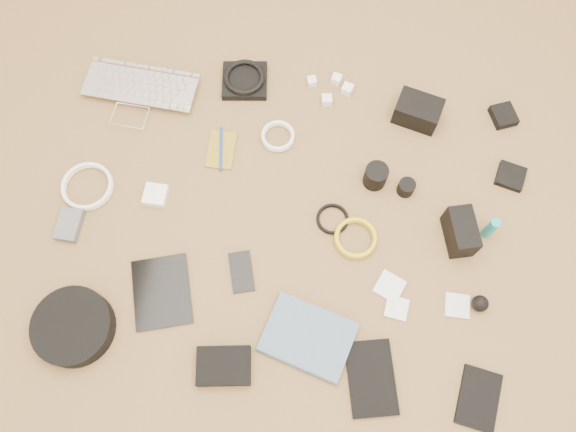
# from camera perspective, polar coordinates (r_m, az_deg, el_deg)

# --- Properties ---
(laptop) EXTENTS (0.39, 0.28, 0.03)m
(laptop) POSITION_cam_1_polar(r_m,az_deg,el_deg) (1.96, -15.13, 11.29)
(laptop) COLOR silver
(laptop) RESTS_ON ground
(headphone_pouch) EXTENTS (0.17, 0.16, 0.03)m
(headphone_pouch) POSITION_cam_1_polar(r_m,az_deg,el_deg) (1.94, -4.41, 13.53)
(headphone_pouch) COLOR black
(headphone_pouch) RESTS_ON ground
(headphones) EXTENTS (0.14, 0.14, 0.02)m
(headphones) POSITION_cam_1_polar(r_m,az_deg,el_deg) (1.92, -4.46, 13.90)
(headphones) COLOR black
(headphones) RESTS_ON headphone_pouch
(charger_a) EXTENTS (0.04, 0.04, 0.03)m
(charger_a) POSITION_cam_1_polar(r_m,az_deg,el_deg) (1.93, 2.43, 13.50)
(charger_a) COLOR white
(charger_a) RESTS_ON ground
(charger_b) EXTENTS (0.04, 0.04, 0.03)m
(charger_b) POSITION_cam_1_polar(r_m,az_deg,el_deg) (1.94, 4.94, 13.67)
(charger_b) COLOR white
(charger_b) RESTS_ON ground
(charger_c) EXTENTS (0.04, 0.04, 0.03)m
(charger_c) POSITION_cam_1_polar(r_m,az_deg,el_deg) (1.92, 6.04, 12.67)
(charger_c) COLOR white
(charger_c) RESTS_ON ground
(charger_d) EXTENTS (0.04, 0.04, 0.03)m
(charger_d) POSITION_cam_1_polar(r_m,az_deg,el_deg) (1.89, 3.96, 11.65)
(charger_d) COLOR white
(charger_d) RESTS_ON ground
(dslr_camera) EXTENTS (0.16, 0.13, 0.08)m
(dslr_camera) POSITION_cam_1_polar(r_m,az_deg,el_deg) (1.89, 13.04, 10.34)
(dslr_camera) COLOR black
(dslr_camera) RESTS_ON ground
(lens_pouch) EXTENTS (0.10, 0.10, 0.03)m
(lens_pouch) POSITION_cam_1_polar(r_m,az_deg,el_deg) (1.99, 21.04, 9.50)
(lens_pouch) COLOR black
(lens_pouch) RESTS_ON ground
(notebook_olive) EXTENTS (0.09, 0.14, 0.01)m
(notebook_olive) POSITION_cam_1_polar(r_m,az_deg,el_deg) (1.82, -6.80, 6.69)
(notebook_olive) COLOR olive
(notebook_olive) RESTS_ON ground
(pen_blue) EXTENTS (0.03, 0.15, 0.01)m
(pen_blue) POSITION_cam_1_polar(r_m,az_deg,el_deg) (1.82, -6.82, 6.81)
(pen_blue) COLOR #133BA0
(pen_blue) RESTS_ON notebook_olive
(cable_white_a) EXTENTS (0.11, 0.11, 0.01)m
(cable_white_a) POSITION_cam_1_polar(r_m,az_deg,el_deg) (1.83, -1.03, 8.01)
(cable_white_a) COLOR white
(cable_white_a) RESTS_ON ground
(lens_a) EXTENTS (0.08, 0.08, 0.08)m
(lens_a) POSITION_cam_1_polar(r_m,az_deg,el_deg) (1.75, 8.89, 4.04)
(lens_a) COLOR black
(lens_a) RESTS_ON ground
(lens_b) EXTENTS (0.06, 0.06, 0.05)m
(lens_b) POSITION_cam_1_polar(r_m,az_deg,el_deg) (1.77, 11.91, 2.86)
(lens_b) COLOR black
(lens_b) RESTS_ON ground
(card_reader) EXTENTS (0.10, 0.10, 0.02)m
(card_reader) POSITION_cam_1_polar(r_m,az_deg,el_deg) (1.90, 21.68, 3.77)
(card_reader) COLOR black
(card_reader) RESTS_ON ground
(power_brick) EXTENTS (0.07, 0.07, 0.03)m
(power_brick) POSITION_cam_1_polar(r_m,az_deg,el_deg) (1.78, -13.30, 2.06)
(power_brick) COLOR white
(power_brick) RESTS_ON ground
(cable_white_b) EXTENTS (0.16, 0.16, 0.01)m
(cable_white_b) POSITION_cam_1_polar(r_m,az_deg,el_deg) (1.86, -19.64, 2.78)
(cable_white_b) COLOR white
(cable_white_b) RESTS_ON ground
(cable_black) EXTENTS (0.12, 0.12, 0.01)m
(cable_black) POSITION_cam_1_polar(r_m,az_deg,el_deg) (1.72, 4.54, -0.36)
(cable_black) COLOR black
(cable_black) RESTS_ON ground
(cable_yellow) EXTENTS (0.17, 0.17, 0.01)m
(cable_yellow) POSITION_cam_1_polar(r_m,az_deg,el_deg) (1.70, 6.85, -2.33)
(cable_yellow) COLOR gold
(cable_yellow) RESTS_ON ground
(flash) EXTENTS (0.10, 0.15, 0.10)m
(flash) POSITION_cam_1_polar(r_m,az_deg,el_deg) (1.73, 17.12, -1.54)
(flash) COLOR black
(flash) RESTS_ON ground
(lens_cleaner) EXTENTS (0.04, 0.04, 0.10)m
(lens_cleaner) POSITION_cam_1_polar(r_m,az_deg,el_deg) (1.76, 19.88, -1.18)
(lens_cleaner) COLOR teal
(lens_cleaner) RESTS_ON ground
(battery_charger) EXTENTS (0.07, 0.10, 0.03)m
(battery_charger) POSITION_cam_1_polar(r_m,az_deg,el_deg) (1.82, -21.33, -0.87)
(battery_charger) COLOR #525256
(battery_charger) RESTS_ON ground
(tablet) EXTENTS (0.22, 0.25, 0.01)m
(tablet) POSITION_cam_1_polar(r_m,az_deg,el_deg) (1.69, -12.69, -7.52)
(tablet) COLOR black
(tablet) RESTS_ON ground
(phone) EXTENTS (0.10, 0.14, 0.01)m
(phone) POSITION_cam_1_polar(r_m,az_deg,el_deg) (1.67, -4.74, -5.66)
(phone) COLOR black
(phone) RESTS_ON ground
(filter_case_left) EXTENTS (0.10, 0.10, 0.01)m
(filter_case_left) POSITION_cam_1_polar(r_m,az_deg,el_deg) (1.68, 10.27, -7.07)
(filter_case_left) COLOR silver
(filter_case_left) RESTS_ON ground
(filter_case_mid) EXTENTS (0.07, 0.07, 0.01)m
(filter_case_mid) POSITION_cam_1_polar(r_m,az_deg,el_deg) (1.67, 10.97, -9.16)
(filter_case_mid) COLOR silver
(filter_case_mid) RESTS_ON ground
(filter_case_right) EXTENTS (0.07, 0.07, 0.01)m
(filter_case_right) POSITION_cam_1_polar(r_m,az_deg,el_deg) (1.71, 16.81, -8.72)
(filter_case_right) COLOR silver
(filter_case_right) RESTS_ON ground
(air_blower) EXTENTS (0.06, 0.06, 0.05)m
(air_blower) POSITION_cam_1_polar(r_m,az_deg,el_deg) (1.71, 18.93, -8.40)
(air_blower) COLOR black
(air_blower) RESTS_ON ground
(headphone_case) EXTENTS (0.27, 0.27, 0.06)m
(headphone_case) POSITION_cam_1_polar(r_m,az_deg,el_deg) (1.71, -20.96, -10.46)
(headphone_case) COLOR black
(headphone_case) RESTS_ON ground
(drive_case) EXTENTS (0.16, 0.13, 0.04)m
(drive_case) POSITION_cam_1_polar(r_m,az_deg,el_deg) (1.61, -6.54, -14.90)
(drive_case) COLOR black
(drive_case) RESTS_ON ground
(paperback) EXTENTS (0.28, 0.24, 0.02)m
(paperback) POSITION_cam_1_polar(r_m,az_deg,el_deg) (1.61, 0.79, -15.15)
(paperback) COLOR #476078
(paperback) RESTS_ON ground
(notebook_black_a) EXTENTS (0.17, 0.23, 0.01)m
(notebook_black_a) POSITION_cam_1_polar(r_m,az_deg,el_deg) (1.62, 8.46, -15.97)
(notebook_black_a) COLOR black
(notebook_black_a) RESTS_ON ground
(notebook_black_b) EXTENTS (0.13, 0.17, 0.01)m
(notebook_black_b) POSITION_cam_1_polar(r_m,az_deg,el_deg) (1.69, 18.79, -17.15)
(notebook_black_b) COLOR black
(notebook_black_b) RESTS_ON ground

